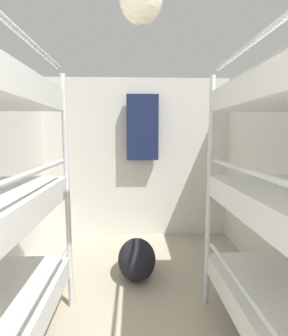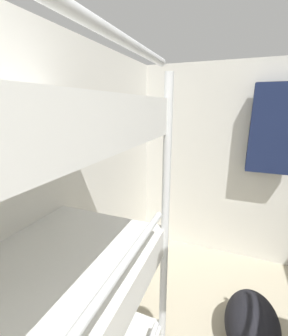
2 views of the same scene
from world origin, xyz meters
TOP-DOWN VIEW (x-y plane):
  - wall_back at (0.00, 4.09)m, footprint 2.80×0.06m
  - duffel_bag at (-0.02, 2.89)m, footprint 0.40×0.58m
  - hanging_coat at (0.08, 3.94)m, footprint 0.44×0.12m
  - ceiling_light at (0.00, 1.81)m, footprint 0.24×0.24m

SIDE VIEW (x-z plane):
  - duffel_bag at x=-0.02m, z-range 0.00..0.40m
  - wall_back at x=0.00m, z-range 0.00..2.31m
  - hanging_coat at x=0.08m, z-range 1.16..2.06m
  - ceiling_light at x=0.00m, z-range 2.13..2.37m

